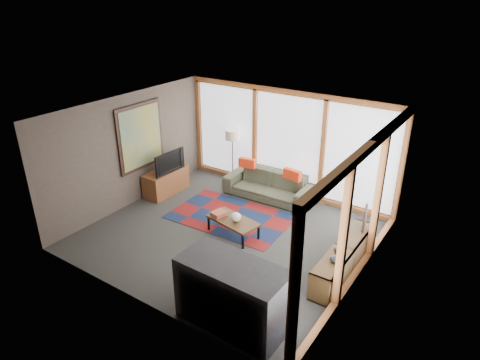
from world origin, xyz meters
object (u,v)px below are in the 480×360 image
Objects in this scene: bookshelf at (343,259)px; television at (167,161)px; tv_console at (166,181)px; coffee_table at (233,227)px; bar_counter at (233,294)px; floor_lamp at (233,156)px; sofa at (269,185)px.

television is (-4.78, 0.63, 0.59)m from bookshelf.
bookshelf is at bearing -7.47° from tv_console.
coffee_table is 0.65× the size of bar_counter.
floor_lamp is at bearing 124.94° from coffee_table.
bar_counter reaches higher than tv_console.
floor_lamp is at bearing 56.30° from tv_console.
tv_console is (-4.88, 0.64, 0.03)m from bookshelf.
bar_counter is (3.96, -2.80, 0.23)m from tv_console.
sofa is 2.37× the size of television.
bookshelf is 1.28× the size of bar_counter.
bookshelf is (2.36, 0.08, 0.09)m from coffee_table.
floor_lamp reaches higher than coffee_table.
sofa reaches higher than coffee_table.
tv_console is 0.71× the size of bar_counter.
sofa reaches higher than tv_console.
television is at bearing 172.50° from bookshelf.
sofa is 2.02× the size of coffee_table.
bar_counter is (1.44, -2.08, 0.35)m from coffee_table.
floor_lamp is at bearing 125.80° from bar_counter.
tv_console is at bearing 172.53° from bookshelf.
sofa is at bearing 144.95° from bookshelf.
tv_console is at bearing -154.46° from sofa.
bookshelf is 4.86m from television.
floor_lamp reaches higher than tv_console.
sofa is 1.37m from floor_lamp.
tv_console reaches higher than bookshelf.
floor_lamp is at bearing 151.44° from bookshelf.
floor_lamp is 4.46m from bookshelf.
coffee_table is 0.51× the size of bookshelf.
sofa is at bearing 27.82° from tv_console.
coffee_table is at bearing -84.63° from sofa.
bookshelf is 1.79× the size of tv_console.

